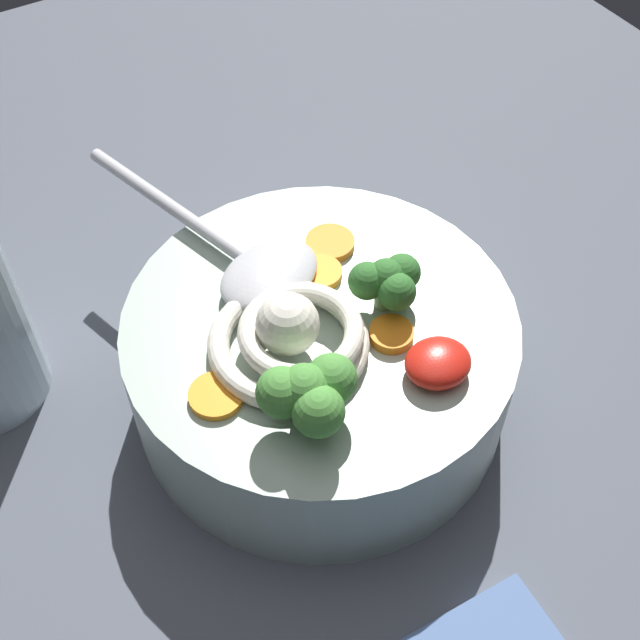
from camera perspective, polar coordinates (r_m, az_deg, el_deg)
table_slab at (r=52.05cm, az=-5.23°, el=-5.81°), size 96.88×96.88×3.46cm
soup_bowl at (r=47.35cm, az=0.00°, el=-2.58°), size 21.19×21.19×6.88cm
noodle_pile at (r=42.64cm, az=-1.91°, el=-1.06°), size 9.11×8.93×3.66cm
soup_spoon at (r=46.60cm, az=-4.64°, el=3.88°), size 8.14×17.46×1.60cm
chili_sauce_dollop at (r=42.43cm, az=7.92°, el=-2.87°), size 3.44×3.10×1.55cm
broccoli_floret_center at (r=38.98cm, az=-0.61°, el=-4.90°), size 4.85×4.18×3.84cm
broccoli_floret_front at (r=44.06cm, az=4.57°, el=2.62°), size 3.95×3.40×3.13cm
carrot_slice_rear at (r=48.28cm, az=0.68°, el=5.18°), size 2.78×2.78×0.47cm
carrot_slice_near_spoon at (r=46.75cm, az=-0.09°, el=3.29°), size 2.45×2.45×0.48cm
carrot_slice_right at (r=43.92cm, az=4.81°, el=-0.95°), size 2.33×2.33×0.59cm
carrot_slice_beside_chili at (r=41.86cm, az=-6.98°, el=-5.07°), size 2.74×2.74×0.43cm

